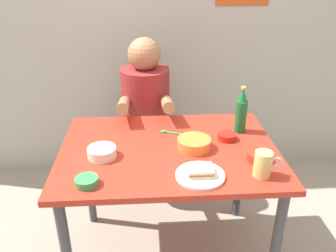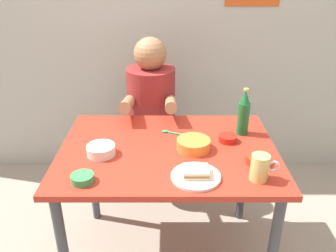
# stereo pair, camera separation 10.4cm
# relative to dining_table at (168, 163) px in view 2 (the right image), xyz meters

# --- Properties ---
(wall_back) EXTENTS (4.40, 0.09, 2.60)m
(wall_back) POSITION_rel_dining_table_xyz_m (0.00, 1.05, 0.65)
(wall_back) COLOR #ADA89E
(wall_back) RESTS_ON ground
(dining_table) EXTENTS (1.10, 0.80, 0.74)m
(dining_table) POSITION_rel_dining_table_xyz_m (0.00, 0.00, 0.00)
(dining_table) COLOR #B72D1E
(dining_table) RESTS_ON ground
(stool) EXTENTS (0.34, 0.34, 0.45)m
(stool) POSITION_rel_dining_table_xyz_m (-0.11, 0.63, -0.30)
(stool) COLOR #4C4C51
(stool) RESTS_ON ground
(person_seated) EXTENTS (0.33, 0.56, 0.72)m
(person_seated) POSITION_rel_dining_table_xyz_m (-0.11, 0.62, 0.12)
(person_seated) COLOR maroon
(person_seated) RESTS_ON stool
(plate_orange) EXTENTS (0.22, 0.22, 0.01)m
(plate_orange) POSITION_rel_dining_table_xyz_m (0.12, -0.27, 0.10)
(plate_orange) COLOR silver
(plate_orange) RESTS_ON dining_table
(sandwich) EXTENTS (0.11, 0.09, 0.04)m
(sandwich) POSITION_rel_dining_table_xyz_m (0.12, -0.27, 0.13)
(sandwich) COLOR beige
(sandwich) RESTS_ON plate_orange
(beer_mug) EXTENTS (0.13, 0.08, 0.12)m
(beer_mug) POSITION_rel_dining_table_xyz_m (0.40, -0.28, 0.15)
(beer_mug) COLOR #D1BC66
(beer_mug) RESTS_ON dining_table
(beer_bottle) EXTENTS (0.06, 0.06, 0.26)m
(beer_bottle) POSITION_rel_dining_table_xyz_m (0.41, 0.16, 0.21)
(beer_bottle) COLOR #19602D
(beer_bottle) RESTS_ON dining_table
(sauce_bowl_chili) EXTENTS (0.11, 0.11, 0.04)m
(sauce_bowl_chili) POSITION_rel_dining_table_xyz_m (0.42, -0.14, 0.12)
(sauce_bowl_chili) COLOR red
(sauce_bowl_chili) RESTS_ON dining_table
(sambal_bowl_red) EXTENTS (0.10, 0.10, 0.03)m
(sambal_bowl_red) POSITION_rel_dining_table_xyz_m (0.32, 0.07, 0.11)
(sambal_bowl_red) COLOR #B21E14
(sambal_bowl_red) RESTS_ON dining_table
(soup_bowl_orange) EXTENTS (0.17, 0.17, 0.05)m
(soup_bowl_orange) POSITION_rel_dining_table_xyz_m (0.13, -0.01, 0.12)
(soup_bowl_orange) COLOR orange
(soup_bowl_orange) RESTS_ON dining_table
(dip_bowl_green) EXTENTS (0.10, 0.10, 0.03)m
(dip_bowl_green) POSITION_rel_dining_table_xyz_m (-0.37, -0.29, 0.11)
(dip_bowl_green) COLOR #388C4C
(dip_bowl_green) RESTS_ON dining_table
(rice_bowl_white) EXTENTS (0.14, 0.14, 0.05)m
(rice_bowl_white) POSITION_rel_dining_table_xyz_m (-0.33, -0.06, 0.12)
(rice_bowl_white) COLOR silver
(rice_bowl_white) RESTS_ON dining_table
(spoon) EXTENTS (0.12, 0.06, 0.01)m
(spoon) POSITION_rel_dining_table_xyz_m (0.01, 0.17, 0.10)
(spoon) COLOR #26A559
(spoon) RESTS_ON dining_table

